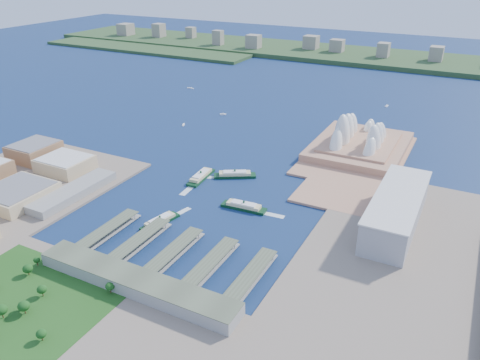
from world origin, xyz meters
The scene contains 19 objects.
ground centered at (0.00, 0.00, 0.00)m, with size 3000.00×3000.00×0.00m, color #0E1F45.
south_land centered at (0.00, -210.00, 1.50)m, with size 720.00×180.00×3.00m, color gray.
east_land centered at (240.00, -50.00, 1.50)m, with size 240.00×500.00×3.00m, color gray.
peninsula centered at (107.50, 260.00, 1.50)m, with size 135.00×220.00×3.00m, color tan.
far_shore centered at (0.00, 980.00, 6.00)m, with size 2200.00×260.00×12.00m, color #2D4926.
opera_house centered at (105.00, 280.00, 32.00)m, with size 134.00×180.00×58.00m, color white, non-canonical shape.
toaster_building centered at (195.00, 80.00, 20.50)m, with size 45.00×155.00×35.00m, color #939398.
ferry_wharves centered at (14.00, -75.00, 4.65)m, with size 184.00×90.00×9.30m, color #4E5641, non-canonical shape.
terminal_building centered at (15.00, -135.00, 9.00)m, with size 200.00×28.00×12.00m, color gray.
park centered at (-60.00, -190.00, 11.00)m, with size 150.00×110.00×16.00m, color #194714, non-canonical shape.
far_skyline centered at (0.00, 960.00, 39.50)m, with size 1900.00×140.00×55.00m, color gray, non-canonical shape.
ferry_a centered at (-56.11, 87.28, 5.32)m, with size 14.33×56.29×10.64m, color #0C3318, non-canonical shape.
ferry_b centered at (-18.78, 112.64, 5.27)m, with size 14.20×55.77×10.55m, color #0C3318, non-canonical shape.
ferry_c centered at (-35.77, -31.14, 4.62)m, with size 12.44×48.86×9.24m, color #0C3318, non-canonical shape.
ferry_d centered at (31.32, 40.65, 5.09)m, with size 13.71×53.85×10.18m, color #0C3318, non-canonical shape.
boat_a centered at (-196.57, 256.03, 1.19)m, with size 3.09×12.35×2.38m, color white, non-canonical shape.
boat_b centered at (-163.80, 338.68, 1.51)m, with size 3.93×11.22×3.03m, color white, non-canonical shape.
boat_d centered at (-320.45, 469.30, 1.26)m, with size 3.25×14.87×2.51m, color white, non-canonical shape.
boat_e centered at (94.15, 532.55, 1.46)m, with size 3.77×11.86×2.91m, color white, non-canonical shape.
Camera 1 is at (247.19, -384.69, 267.77)m, focal length 35.00 mm.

